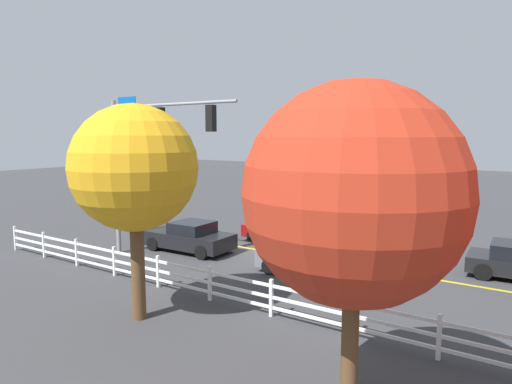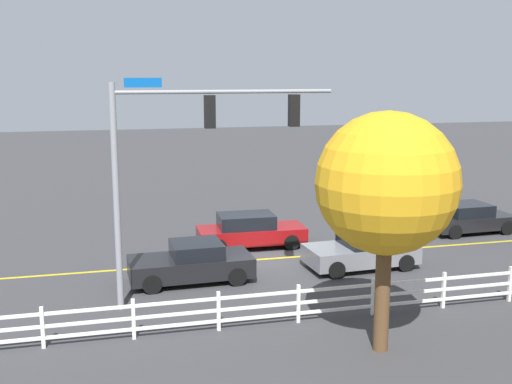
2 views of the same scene
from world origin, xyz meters
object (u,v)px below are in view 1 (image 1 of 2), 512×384
object	(u,v)px
car_1	(313,258)
tree_0	(354,195)
car_0	(286,230)
tree_2	(135,169)
car_4	(190,237)

from	to	relation	value
car_1	tree_0	size ratio (longest dim) A/B	0.66
car_1	car_0	bearing A→B (deg)	-51.46
car_1	tree_2	world-z (taller)	tree_2
tree_0	tree_2	bearing A→B (deg)	-11.09
car_4	tree_0	bearing A→B (deg)	142.29
tree_0	car_1	bearing A→B (deg)	-59.90
car_1	car_4	bearing A→B (deg)	-3.19
car_0	tree_0	bearing A→B (deg)	-54.08
tree_2	tree_0	bearing A→B (deg)	168.91
car_4	tree_0	world-z (taller)	tree_0
car_1	tree_0	distance (m)	10.05
car_4	car_0	bearing A→B (deg)	-129.96
car_1	tree_0	bearing A→B (deg)	116.90
tree_0	car_4	bearing A→B (deg)	-36.11
tree_2	car_1	bearing A→B (deg)	-109.59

